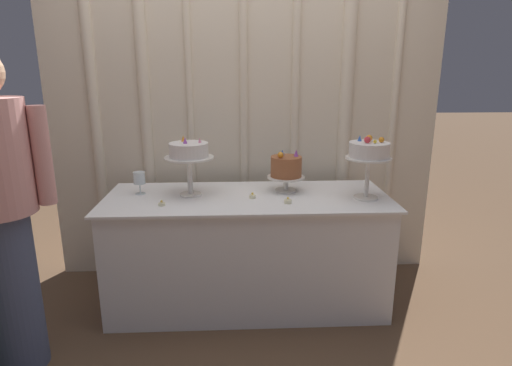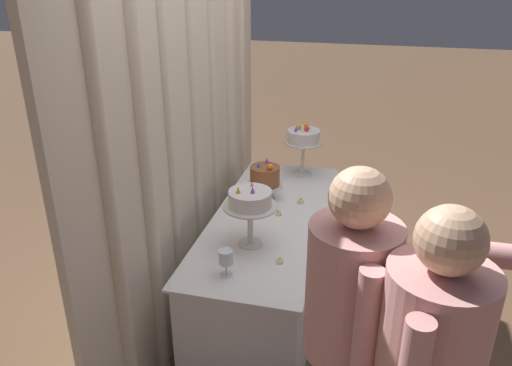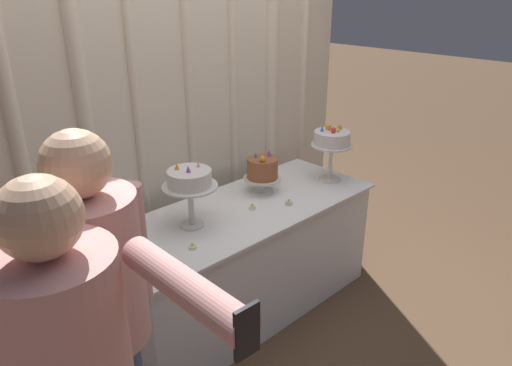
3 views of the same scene
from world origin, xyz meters
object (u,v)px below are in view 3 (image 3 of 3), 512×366
(cake_display_leftmost, at_px, (190,182))
(tealight_far_left, at_px, (193,247))
(cake_display_center, at_px, (262,170))
(guest_man_pink_jacket, at_px, (102,328))
(tealight_near_left, at_px, (252,207))
(tealight_near_right, at_px, (289,203))
(cake_display_rightmost, at_px, (332,141))
(cake_table, at_px, (244,260))
(wine_glass, at_px, (136,226))

(cake_display_leftmost, xyz_separation_m, tealight_far_left, (-0.15, -0.20, -0.26))
(cake_display_center, xyz_separation_m, guest_man_pink_jacket, (-1.44, -0.66, -0.01))
(tealight_near_left, relative_size, tealight_near_right, 0.89)
(tealight_near_left, bearing_deg, cake_display_rightmost, -3.14)
(cake_display_center, relative_size, tealight_near_left, 6.93)
(cake_table, relative_size, cake_display_rightmost, 4.58)
(cake_display_leftmost, xyz_separation_m, tealight_near_right, (0.59, -0.19, -0.25))
(wine_glass, relative_size, tealight_far_left, 3.44)
(cake_table, bearing_deg, cake_display_center, 20.47)
(cake_display_center, bearing_deg, wine_glass, -179.15)
(cake_display_rightmost, xyz_separation_m, wine_glass, (-1.40, 0.16, -0.18))
(cake_display_center, relative_size, tealight_far_left, 6.58)
(cake_table, distance_m, tealight_far_left, 0.65)
(cake_table, height_order, tealight_near_right, tealight_near_right)
(cake_display_center, distance_m, wine_glass, 0.93)
(cake_display_center, height_order, cake_display_rightmost, cake_display_rightmost)
(tealight_near_right, bearing_deg, cake_display_center, 86.32)
(cake_display_rightmost, bearing_deg, cake_display_leftmost, 173.64)
(tealight_near_left, bearing_deg, guest_man_pink_jacket, -156.92)
(cake_table, height_order, tealight_far_left, tealight_far_left)
(cake_table, distance_m, wine_glass, 0.82)
(tealight_near_right, bearing_deg, wine_glass, 165.54)
(cake_display_center, bearing_deg, tealight_near_left, -147.72)
(wine_glass, distance_m, guest_man_pink_jacket, 0.82)
(tealight_far_left, xyz_separation_m, tealight_near_left, (0.53, 0.12, 0.00))
(guest_man_pink_jacket, bearing_deg, tealight_near_right, 16.07)
(cake_display_leftmost, bearing_deg, tealight_near_right, -17.95)
(cake_table, bearing_deg, cake_display_rightmost, -6.62)
(wine_glass, bearing_deg, cake_display_center, 0.85)
(cake_display_center, relative_size, tealight_near_right, 6.15)
(tealight_far_left, bearing_deg, guest_man_pink_jacket, -149.64)
(cake_display_rightmost, relative_size, guest_man_pink_jacket, 0.24)
(cake_display_center, xyz_separation_m, cake_display_rightmost, (0.47, -0.18, 0.13))
(cake_display_rightmost, distance_m, wine_glass, 1.42)
(cake_display_rightmost, relative_size, tealight_near_left, 9.77)
(cake_display_leftmost, relative_size, tealight_near_left, 9.37)
(cake_display_leftmost, height_order, cake_display_rightmost, cake_display_rightmost)
(tealight_far_left, height_order, tealight_near_right, tealight_near_right)
(cake_display_rightmost, height_order, tealight_near_left, cake_display_rightmost)
(cake_display_center, height_order, wine_glass, cake_display_center)
(wine_glass, bearing_deg, guest_man_pink_jacket, -128.45)
(guest_man_pink_jacket, bearing_deg, tealight_far_left, 30.36)
(cake_table, distance_m, tealight_near_right, 0.47)
(tealight_far_left, bearing_deg, cake_display_rightmost, 3.70)
(cake_display_leftmost, xyz_separation_m, wine_glass, (-0.32, 0.04, -0.17))
(tealight_far_left, distance_m, guest_man_pink_jacket, 0.80)
(cake_display_leftmost, xyz_separation_m, guest_man_pink_jacket, (-0.83, -0.60, -0.13))
(cake_display_rightmost, height_order, wine_glass, cake_display_rightmost)
(tealight_near_right, bearing_deg, cake_display_rightmost, 8.30)
(wine_glass, bearing_deg, tealight_near_left, -10.11)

